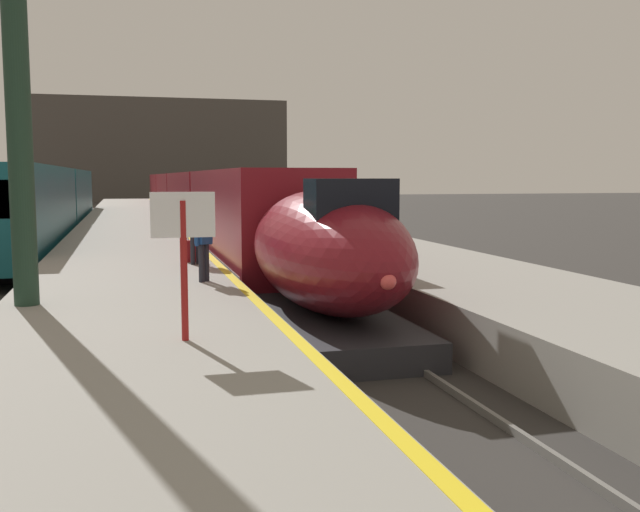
% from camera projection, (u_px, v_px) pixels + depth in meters
% --- Properties ---
extents(platform_left, '(4.80, 110.00, 1.05)m').
position_uv_depth(platform_left, '(130.00, 264.00, 23.84)').
color(platform_left, gray).
rests_on(platform_left, ground).
extents(platform_right, '(4.80, 110.00, 1.05)m').
position_uv_depth(platform_right, '(363.00, 257.00, 25.92)').
color(platform_right, gray).
rests_on(platform_right, ground).
extents(platform_left_safety_stripe, '(0.20, 107.80, 0.01)m').
position_uv_depth(platform_left_safety_stripe, '(199.00, 246.00, 24.37)').
color(platform_left_safety_stripe, yellow).
rests_on(platform_left_safety_stripe, platform_left).
extents(rail_main_left, '(0.08, 110.00, 0.12)m').
position_uv_depth(rail_main_left, '(220.00, 265.00, 27.38)').
color(rail_main_left, slate).
rests_on(rail_main_left, ground).
extents(rail_main_right, '(0.08, 110.00, 0.12)m').
position_uv_depth(rail_main_right, '(259.00, 263.00, 27.76)').
color(rail_main_right, slate).
rests_on(rail_main_right, ground).
extents(rail_secondary_right, '(0.08, 110.00, 0.12)m').
position_uv_depth(rail_secondary_right, '(34.00, 270.00, 25.69)').
color(rail_secondary_right, slate).
rests_on(rail_secondary_right, ground).
extents(highspeed_train_main, '(2.92, 76.11, 3.60)m').
position_uv_depth(highspeed_train_main, '(191.00, 198.00, 47.45)').
color(highspeed_train_main, maroon).
rests_on(highspeed_train_main, ground).
extents(regional_train_adjacent, '(2.85, 36.60, 3.80)m').
position_uv_depth(regional_train_adjacent, '(47.00, 201.00, 37.62)').
color(regional_train_adjacent, '#145660').
rests_on(regional_train_adjacent, ground).
extents(passenger_near_edge, '(0.52, 0.36, 1.69)m').
position_uv_depth(passenger_near_edge, '(195.00, 227.00, 19.20)').
color(passenger_near_edge, '#23232D').
rests_on(passenger_near_edge, platform_left).
extents(passenger_mid_platform, '(0.42, 0.44, 1.69)m').
position_uv_depth(passenger_mid_platform, '(203.00, 237.00, 16.01)').
color(passenger_mid_platform, '#23232D').
rests_on(passenger_mid_platform, platform_left).
extents(rolling_suitcase, '(0.40, 0.22, 0.98)m').
position_uv_depth(rolling_suitcase, '(192.00, 251.00, 19.80)').
color(rolling_suitcase, maroon).
rests_on(rolling_suitcase, platform_left).
extents(departure_info_board, '(0.90, 0.10, 2.12)m').
position_uv_depth(departure_info_board, '(183.00, 236.00, 10.18)').
color(departure_info_board, maroon).
rests_on(departure_info_board, platform_left).
extents(terminus_back_wall, '(36.00, 2.00, 14.00)m').
position_uv_depth(terminus_back_wall, '(156.00, 150.00, 98.36)').
color(terminus_back_wall, '#4C4742').
rests_on(terminus_back_wall, ground).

